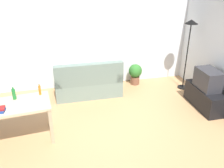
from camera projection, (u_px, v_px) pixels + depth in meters
ground_plane at (113, 129)px, 4.93m from camera, size 5.20×4.40×0.02m
wall_rear at (93, 35)px, 6.27m from camera, size 5.20×0.10×2.70m
couch at (88, 83)px, 6.13m from camera, size 1.62×0.84×0.92m
tv_stand at (205, 98)px, 5.59m from camera, size 0.44×1.10×0.48m
tv at (209, 79)px, 5.39m from camera, size 0.41×0.60×0.44m
torchiere_lamp at (190, 36)px, 5.98m from camera, size 0.32×0.32×1.81m
desk at (16, 110)px, 4.34m from camera, size 1.26×0.81×0.76m
potted_plant at (135, 73)px, 6.67m from camera, size 0.36×0.36×0.57m
bottle_green at (14, 94)px, 4.41m from camera, size 0.06×0.06×0.24m
bottle_amber at (40, 90)px, 4.57m from camera, size 0.05×0.05×0.22m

